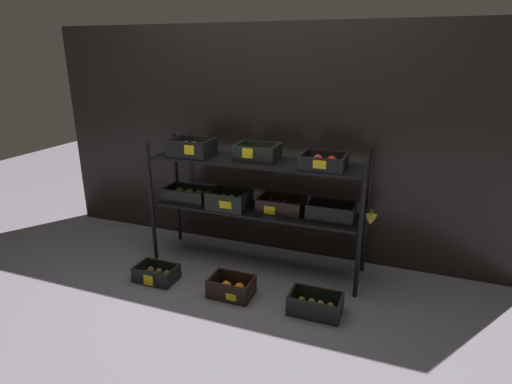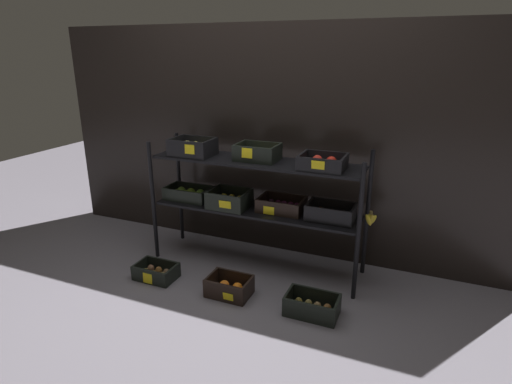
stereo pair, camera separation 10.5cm
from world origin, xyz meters
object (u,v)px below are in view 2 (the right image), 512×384
Objects in this scene: display_rack at (253,186)px; crate_ground_center_kiwi at (312,307)px; crate_ground_orange at (229,288)px; crate_ground_kiwi at (156,273)px.

display_rack reaches higher than crate_ground_center_kiwi.
crate_ground_orange is 0.88× the size of crate_ground_center_kiwi.
display_rack reaches higher than crate_ground_kiwi.
crate_ground_kiwi is at bearing -140.28° from display_rack.
crate_ground_orange is at bearing -87.26° from display_rack.
crate_ground_center_kiwi is (0.62, -0.48, -0.62)m from display_rack.
crate_ground_orange is at bearing 0.81° from crate_ground_kiwi.
crate_ground_center_kiwi is at bearing 0.60° from crate_ground_kiwi.
crate_ground_orange is at bearing -179.61° from crate_ground_center_kiwi.
display_rack is 5.07× the size of crate_ground_center_kiwi.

